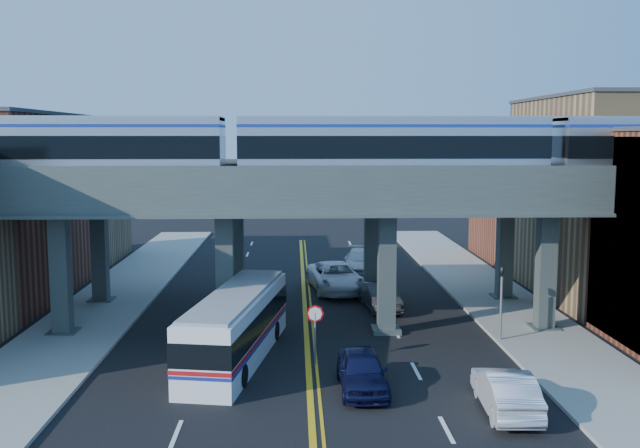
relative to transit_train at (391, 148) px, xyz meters
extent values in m
plane|color=black|center=(-4.16, -8.00, -9.21)|extent=(120.00, 120.00, 0.00)
cube|color=gray|center=(-15.66, 2.00, -9.13)|extent=(5.00, 70.00, 0.16)
cube|color=gray|center=(7.34, 2.00, -9.13)|extent=(5.00, 70.00, 0.16)
cube|color=#93754C|center=(-22.66, 21.00, -5.21)|extent=(8.00, 10.00, 8.00)
cube|color=#93754C|center=(14.34, 8.00, -3.21)|extent=(8.00, 14.00, 12.00)
cube|color=brown|center=(14.34, 21.00, -4.71)|extent=(8.00, 10.00, 9.00)
cube|color=teal|center=(10.39, -4.00, -4.46)|extent=(0.10, 9.50, 9.50)
cube|color=#45504C|center=(-16.16, 0.00, -6.21)|extent=(0.85, 0.85, 6.00)
cube|color=#45504C|center=(-8.16, 0.00, -6.21)|extent=(0.85, 0.85, 6.00)
cube|color=#45504C|center=(-0.16, 0.00, -6.21)|extent=(0.85, 0.85, 6.00)
cube|color=#45504C|center=(7.84, 0.00, -6.21)|extent=(0.85, 0.85, 6.00)
cube|color=#404A47|center=(-4.16, 0.00, -2.51)|extent=(52.00, 3.60, 1.40)
cube|color=#45504C|center=(-16.16, 7.00, -6.21)|extent=(0.85, 0.85, 6.00)
cube|color=#45504C|center=(-8.16, 7.00, -6.21)|extent=(0.85, 0.85, 6.00)
cube|color=#45504C|center=(-0.16, 7.00, -6.21)|extent=(0.85, 0.85, 6.00)
cube|color=#45504C|center=(7.84, 7.00, -6.21)|extent=(0.85, 0.85, 6.00)
cube|color=#404A47|center=(-4.16, 7.00, -2.51)|extent=(52.00, 3.60, 1.40)
cube|color=black|center=(-10.83, 0.00, -1.69)|extent=(2.13, 2.13, 0.24)
cube|color=#B9BCC4|center=(-15.55, 0.00, -0.02)|extent=(14.75, 2.81, 3.10)
cube|color=black|center=(-15.55, 0.00, 0.13)|extent=(14.77, 2.87, 1.07)
cube|color=black|center=(-4.72, 0.00, -1.69)|extent=(2.13, 2.13, 0.24)
cube|color=black|center=(4.72, 0.00, -1.69)|extent=(2.13, 2.13, 0.24)
cube|color=#B9BCC4|center=(0.00, 0.00, -0.02)|extent=(14.75, 2.81, 3.10)
cube|color=black|center=(0.00, 0.00, 0.13)|extent=(14.77, 2.87, 1.07)
cube|color=black|center=(10.83, 0.00, -1.69)|extent=(2.13, 2.13, 0.24)
cylinder|color=slate|center=(-3.86, -5.00, -8.06)|extent=(0.09, 0.09, 2.30)
cylinder|color=red|center=(-3.86, -5.00, -6.96)|extent=(0.76, 0.04, 0.76)
cylinder|color=slate|center=(5.04, -2.00, -7.61)|extent=(0.12, 0.12, 3.20)
imported|color=black|center=(5.04, -2.00, -5.56)|extent=(0.15, 0.18, 0.90)
cube|color=white|center=(-7.29, -4.00, -7.80)|extent=(4.18, 11.19, 2.83)
cube|color=black|center=(-7.29, -4.00, -7.43)|extent=(4.25, 11.24, 0.96)
cube|color=#B21419|center=(-7.29, -4.00, -8.07)|extent=(4.24, 11.24, 0.16)
cylinder|color=black|center=(-7.89, -7.45, -8.76)|extent=(2.59, 1.32, 0.91)
cylinder|color=black|center=(-6.78, -0.98, -8.76)|extent=(2.59, 1.32, 0.91)
imported|color=black|center=(-2.14, -8.13, -8.45)|extent=(1.87, 4.52, 1.53)
imported|color=#353437|center=(0.10, 4.72, -8.47)|extent=(2.12, 4.66, 1.48)
imported|color=white|center=(-2.13, 9.72, -8.33)|extent=(3.79, 6.73, 1.77)
imported|color=silver|center=(-0.01, 15.39, -8.36)|extent=(2.98, 6.07, 1.70)
imported|color=silver|center=(2.77, -10.48, -8.44)|extent=(1.87, 4.76, 1.54)
camera|label=1|loc=(-4.71, -34.65, 0.55)|focal=40.00mm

